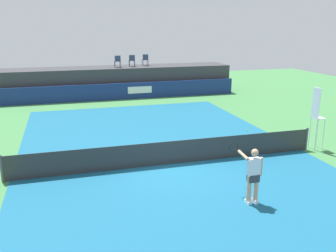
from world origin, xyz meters
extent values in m
plane|color=#3D7A42|center=(0.00, 3.00, 0.00)|extent=(48.00, 48.00, 0.00)
cube|color=#16597A|center=(0.00, 0.00, 0.00)|extent=(12.00, 22.00, 0.00)
cube|color=navy|center=(0.00, 13.50, 0.60)|extent=(18.00, 0.20, 1.20)
cube|color=white|center=(1.55, 13.39, 0.66)|extent=(1.80, 0.02, 0.50)
cube|color=#38383D|center=(0.00, 15.30, 1.10)|extent=(18.00, 2.80, 2.20)
cylinder|color=#2D3D56|center=(0.40, 15.20, 2.42)|extent=(0.04, 0.04, 0.44)
cylinder|color=#2D3D56|center=(0.00, 15.21, 2.42)|extent=(0.04, 0.04, 0.44)
cylinder|color=#2D3D56|center=(0.40, 14.80, 2.42)|extent=(0.04, 0.04, 0.44)
cylinder|color=#2D3D56|center=(-0.01, 14.81, 2.42)|extent=(0.04, 0.04, 0.44)
cube|color=#2D3D56|center=(0.20, 15.00, 2.66)|extent=(0.45, 0.45, 0.03)
cube|color=#2D3D56|center=(0.19, 14.80, 2.88)|extent=(0.44, 0.03, 0.42)
cylinder|color=#2D3D56|center=(1.57, 15.42, 2.42)|extent=(0.04, 0.04, 0.44)
cylinder|color=#2D3D56|center=(1.16, 15.46, 2.42)|extent=(0.04, 0.04, 0.44)
cylinder|color=#2D3D56|center=(1.53, 15.02, 2.42)|extent=(0.04, 0.04, 0.44)
cylinder|color=#2D3D56|center=(1.13, 15.05, 2.42)|extent=(0.04, 0.04, 0.44)
cube|color=#2D3D56|center=(1.35, 15.24, 2.66)|extent=(0.48, 0.48, 0.03)
cube|color=#2D3D56|center=(1.33, 15.03, 2.88)|extent=(0.44, 0.06, 0.42)
cylinder|color=#2D3D56|center=(2.68, 15.78, 2.42)|extent=(0.04, 0.04, 0.44)
cylinder|color=#2D3D56|center=(2.28, 15.79, 2.42)|extent=(0.04, 0.04, 0.44)
cylinder|color=#2D3D56|center=(2.67, 15.37, 2.42)|extent=(0.04, 0.04, 0.44)
cylinder|color=#2D3D56|center=(2.26, 15.38, 2.42)|extent=(0.04, 0.04, 0.44)
cube|color=#2D3D56|center=(2.47, 15.58, 2.66)|extent=(0.45, 0.45, 0.03)
cube|color=#2D3D56|center=(2.47, 15.37, 2.88)|extent=(0.44, 0.04, 0.42)
cylinder|color=white|center=(6.90, -0.19, 0.70)|extent=(0.04, 0.04, 1.40)
cylinder|color=white|center=(6.88, 0.21, 0.70)|extent=(0.04, 0.04, 1.40)
cylinder|color=white|center=(6.50, -0.21, 0.70)|extent=(0.04, 0.04, 1.40)
cylinder|color=white|center=(6.48, 0.19, 0.70)|extent=(0.04, 0.04, 1.40)
cube|color=white|center=(6.69, 0.00, 1.41)|extent=(0.46, 0.46, 0.03)
cube|color=white|center=(6.48, -0.01, 2.09)|extent=(0.05, 0.44, 1.33)
cube|color=#2D2D2D|center=(0.00, 0.00, 0.47)|extent=(12.40, 0.02, 0.95)
cylinder|color=#4C4C51|center=(-6.20, 0.00, 0.50)|extent=(0.10, 0.10, 1.00)
cylinder|color=#4C4C51|center=(6.20, 0.00, 0.50)|extent=(0.10, 0.10, 1.00)
cube|color=white|center=(1.58, -3.85, 0.05)|extent=(0.12, 0.26, 0.10)
cylinder|color=tan|center=(1.58, -3.85, 0.51)|extent=(0.14, 0.14, 0.82)
cube|color=white|center=(1.34, -3.85, 0.05)|extent=(0.12, 0.26, 0.10)
cylinder|color=tan|center=(1.34, -3.85, 0.51)|extent=(0.14, 0.14, 0.82)
cube|color=#333338|center=(1.46, -3.85, 0.84)|extent=(0.34, 0.22, 0.24)
cube|color=silver|center=(1.46, -3.85, 1.20)|extent=(0.36, 0.20, 0.56)
sphere|color=tan|center=(1.46, -3.85, 1.66)|extent=(0.22, 0.22, 0.22)
cylinder|color=tan|center=(1.70, -3.86, 1.18)|extent=(0.09, 0.09, 0.60)
cylinder|color=tan|center=(1.22, -3.58, 1.50)|extent=(0.10, 0.61, 0.14)
cylinder|color=black|center=(1.23, -3.16, 1.53)|extent=(0.30, 0.04, 0.03)
torus|color=black|center=(1.23, -2.87, 1.53)|extent=(0.30, 0.03, 0.30)
sphere|color=#D8EA33|center=(5.11, 3.39, 0.04)|extent=(0.07, 0.07, 0.07)
camera|label=1|loc=(-3.93, -13.11, 5.37)|focal=39.33mm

